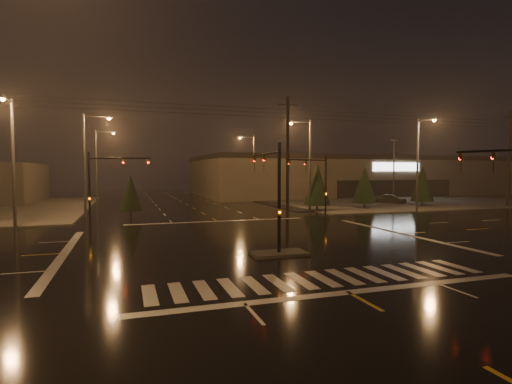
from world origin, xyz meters
TOP-DOWN VIEW (x-y plane):
  - ground at (0.00, 0.00)m, footprint 140.00×140.00m
  - sidewalk_ne at (30.00, 30.00)m, footprint 36.00×36.00m
  - median_island at (0.00, -4.00)m, footprint 3.00×1.60m
  - crosswalk at (0.00, -9.00)m, footprint 15.00×2.60m
  - stop_bar_near at (0.00, -11.00)m, footprint 16.00×0.50m
  - stop_bar_far at (0.00, 11.00)m, footprint 16.00×0.50m
  - parking_lot at (35.00, 28.00)m, footprint 50.00×24.00m
  - retail_building at (35.00, 45.99)m, footprint 60.20×28.30m
  - signal_mast_median at (0.00, -3.07)m, footprint 0.25×4.59m
  - signal_mast_ne at (9.50, 10.14)m, footprint 4.84×1.86m
  - signal_mast_nw at (-9.50, 10.14)m, footprint 4.84×1.86m
  - streetlight_1 at (-11.18, 18.00)m, footprint 2.77×0.32m
  - streetlight_2 at (-11.18, 34.00)m, footprint 2.77×0.32m
  - streetlight_3 at (11.18, 16.00)m, footprint 2.77×0.32m
  - streetlight_4 at (11.18, 36.00)m, footprint 2.77×0.32m
  - streetlight_5 at (-16.00, 11.18)m, footprint 0.32×2.77m
  - streetlight_6 at (22.00, 11.18)m, footprint 0.32×2.77m
  - utility_pole_1 at (8.00, 14.00)m, footprint 2.20×0.32m
  - utility_pole_2 at (38.00, 14.00)m, footprint 2.20×0.32m
  - conifer_0 at (12.60, 16.42)m, footprint 3.00×3.00m
  - conifer_1 at (19.39, 17.46)m, footprint 2.82×2.82m
  - conifer_2 at (27.76, 17.37)m, footprint 2.85×2.85m
  - conifer_3 at (-7.29, 16.06)m, footprint 2.20×2.20m
  - car_parked at (26.86, 22.35)m, footprint 3.59×4.30m

SIDE VIEW (x-z plane):
  - ground at x=0.00m, z-range 0.00..0.00m
  - crosswalk at x=0.00m, z-range 0.00..0.01m
  - stop_bar_near at x=0.00m, z-range 0.00..0.01m
  - stop_bar_far at x=0.00m, z-range 0.00..0.01m
  - parking_lot at x=35.00m, z-range 0.00..0.08m
  - sidewalk_ne at x=30.00m, z-range 0.00..0.12m
  - median_island at x=0.00m, z-range 0.00..0.15m
  - car_parked at x=26.86m, z-range 0.00..1.39m
  - conifer_3 at x=-7.29m, z-range 0.35..4.48m
  - conifer_1 at x=19.39m, z-range 0.35..5.45m
  - conifer_2 at x=27.76m, z-range 0.35..5.50m
  - conifer_0 at x=12.60m, z-range 0.35..5.74m
  - signal_mast_median at x=0.00m, z-range 0.75..6.75m
  - signal_mast_ne at x=9.50m, z-range 0.79..6.79m
  - signal_mast_nw at x=-9.50m, z-range 0.79..6.79m
  - retail_building at x=35.00m, z-range 0.24..7.44m
  - streetlight_1 at x=-11.18m, z-range 0.80..10.80m
  - streetlight_2 at x=-11.18m, z-range 0.80..10.80m
  - streetlight_3 at x=11.18m, z-range 0.80..10.80m
  - streetlight_4 at x=11.18m, z-range 0.80..10.80m
  - streetlight_5 at x=-16.00m, z-range 0.80..10.80m
  - streetlight_6 at x=22.00m, z-range 0.80..10.80m
  - utility_pole_1 at x=8.00m, z-range 0.13..12.13m
  - utility_pole_2 at x=38.00m, z-range 0.13..12.13m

